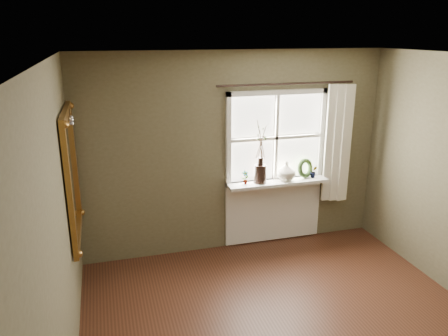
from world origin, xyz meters
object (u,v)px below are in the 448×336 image
cream_vase (286,171)px  wreath (305,170)px  dark_jug (260,174)px  gilt_mirror (72,175)px

cream_vase → wreath: bearing=7.8°
dark_jug → gilt_mirror: gilt_mirror is taller
cream_vase → gilt_mirror: (-2.63, -0.52, 0.35)m
dark_jug → gilt_mirror: size_ratio=0.18×
dark_jug → wreath: size_ratio=0.90×
dark_jug → cream_vase: 0.37m
wreath → dark_jug: bearing=160.9°
cream_vase → wreath: size_ratio=0.96×
dark_jug → gilt_mirror: bearing=-167.1°
wreath → gilt_mirror: bearing=168.2°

